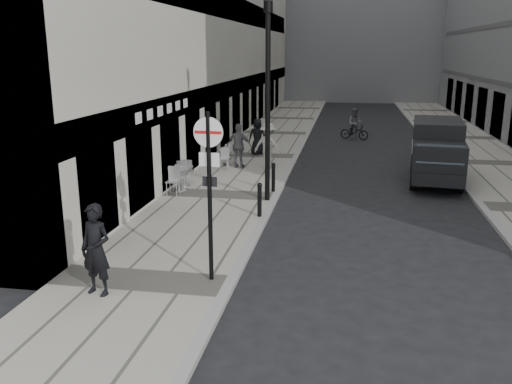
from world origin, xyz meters
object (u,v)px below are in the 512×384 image
(cyclist, at_px, (355,127))
(walking_man, at_px, (96,250))
(lamppost, at_px, (268,93))
(sign_post, at_px, (209,175))
(panel_van, at_px, (437,148))

(cyclist, bearing_deg, walking_man, -85.24)
(walking_man, bearing_deg, lamppost, 88.52)
(walking_man, height_order, cyclist, walking_man)
(lamppost, bearing_deg, sign_post, -92.03)
(walking_man, distance_m, sign_post, 2.84)
(panel_van, bearing_deg, lamppost, -138.48)
(walking_man, bearing_deg, panel_van, 70.50)
(walking_man, height_order, sign_post, sign_post)
(sign_post, xyz_separation_m, panel_van, (6.46, 11.28, -1.19))
(walking_man, distance_m, panel_van, 15.12)
(lamppost, bearing_deg, panel_van, 35.30)
(lamppost, relative_size, cyclist, 3.57)
(sign_post, height_order, lamppost, lamppost)
(panel_van, distance_m, cyclist, 10.73)
(sign_post, relative_size, cyclist, 2.06)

